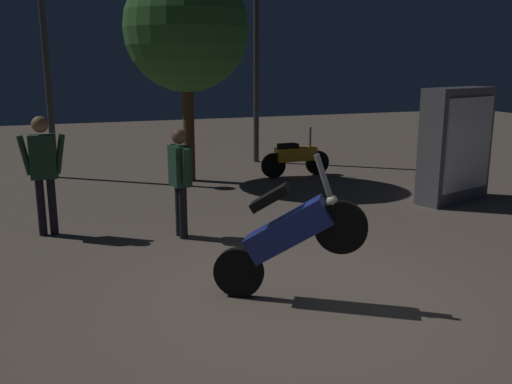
# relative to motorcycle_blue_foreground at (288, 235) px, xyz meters

# --- Properties ---
(ground_plane) EXTENTS (40.00, 40.00, 0.00)m
(ground_plane) POSITION_rel_motorcycle_blue_foreground_xyz_m (0.18, -0.04, -0.74)
(ground_plane) COLOR #756656
(motorcycle_blue_foreground) EXTENTS (1.46, 0.96, 1.63)m
(motorcycle_blue_foreground) POSITION_rel_motorcycle_blue_foreground_xyz_m (0.00, 0.00, 0.00)
(motorcycle_blue_foreground) COLOR black
(motorcycle_blue_foreground) RESTS_ON ground_plane
(motorcycle_orange_parked_left) EXTENTS (1.66, 0.31, 1.11)m
(motorcycle_orange_parked_left) POSITION_rel_motorcycle_blue_foreground_xyz_m (2.92, 6.27, -0.31)
(motorcycle_orange_parked_left) COLOR black
(motorcycle_orange_parked_left) RESTS_ON ground_plane
(person_rider_beside) EXTENTS (0.67, 0.26, 1.79)m
(person_rider_beside) POSITION_rel_motorcycle_blue_foreground_xyz_m (-2.42, 3.46, 0.33)
(person_rider_beside) COLOR black
(person_rider_beside) RESTS_ON ground_plane
(person_bystander_far) EXTENTS (0.28, 0.67, 1.61)m
(person_bystander_far) POSITION_rel_motorcycle_blue_foreground_xyz_m (-0.56, 2.66, 0.21)
(person_bystander_far) COLOR black
(person_bystander_far) RESTS_ON ground_plane
(streetlamp_near) EXTENTS (0.36, 0.36, 4.61)m
(streetlamp_near) POSITION_rel_motorcycle_blue_foreground_xyz_m (-2.23, 8.04, 2.22)
(streetlamp_near) COLOR #38383D
(streetlamp_near) RESTS_ON ground_plane
(streetlamp_far) EXTENTS (0.36, 0.36, 5.11)m
(streetlamp_far) POSITION_rel_motorcycle_blue_foreground_xyz_m (2.75, 8.39, 2.49)
(streetlamp_far) COLOR #38383D
(streetlamp_far) RESTS_ON ground_plane
(tree_left_bg) EXTENTS (2.62, 2.62, 4.54)m
(tree_left_bg) POSITION_rel_motorcycle_blue_foreground_xyz_m (0.55, 6.64, 2.47)
(tree_left_bg) COLOR #4C331E
(tree_left_bg) RESTS_ON ground_plane
(kiosk_billboard) EXTENTS (1.68, 0.95, 2.10)m
(kiosk_billboard) POSITION_rel_motorcycle_blue_foreground_xyz_m (4.72, 3.10, 0.31)
(kiosk_billboard) COLOR #595960
(kiosk_billboard) RESTS_ON ground_plane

